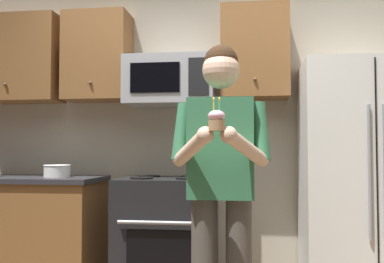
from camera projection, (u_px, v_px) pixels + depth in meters
name	position (u px, v px, depth m)	size (l,w,h in m)	color
wall_back	(192.00, 133.00, 3.97)	(4.40, 0.10, 2.60)	#B7AD99
oven_range	(167.00, 236.00, 3.57)	(0.76, 0.70, 0.93)	black
microwave	(170.00, 81.00, 3.74)	(0.74, 0.41, 0.40)	#9EA0A5
refrigerator	(364.00, 183.00, 3.35)	(0.90, 0.75, 1.80)	white
cabinet_row_upper	(106.00, 57.00, 3.88)	(2.78, 0.36, 0.76)	brown
counter_left	(16.00, 231.00, 3.76)	(1.44, 0.66, 0.92)	brown
bowl_large_white	(57.00, 171.00, 3.71)	(0.22, 0.22, 0.10)	white
person	(221.00, 175.00, 2.59)	(0.60, 0.48, 1.76)	#4C4742
cupcake	(217.00, 120.00, 2.28)	(0.09, 0.09, 0.17)	#A87F56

